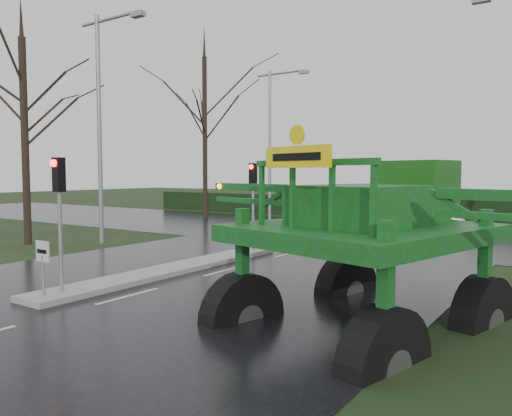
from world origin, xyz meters
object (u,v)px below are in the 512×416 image
Objects in this scene: keep_left_sign at (43,259)px; street_light_left_near at (104,108)px; white_sedan at (429,233)px; traffic_signal_near at (59,195)px; crop_sprayer at (251,209)px; street_light_left_far at (274,130)px; traffic_signal_mid at (253,187)px.

street_light_left_near is at bearing 132.59° from keep_left_sign.
traffic_signal_near is at bearing 155.13° from white_sedan.
keep_left_sign is at bearing 155.40° from white_sedan.
crop_sprayer reaches higher than keep_left_sign.
street_light_left_near is (-6.89, 7.01, 3.40)m from traffic_signal_near.
street_light_left_near is 13.55m from crop_sprayer.
crop_sprayer is (11.75, -19.68, -3.62)m from street_light_left_far.
street_light_left_far is 2.69× the size of white_sedan.
traffic_signal_near is 0.40× the size of crop_sprayer.
crop_sprayer is at bearing -25.79° from street_light_left_near.
street_light_left_near and street_light_left_far have the same top height.
crop_sprayer reaches higher than white_sedan.
traffic_signal_near is at bearing -45.47° from street_light_left_near.
crop_sprayer reaches higher than traffic_signal_near.
street_light_left_near is at bearing 134.53° from traffic_signal_near.
traffic_signal_near is 0.95× the size of white_sedan.
traffic_signal_near reaches higher than keep_left_sign.
crop_sprayer is at bearing -59.15° from street_light_left_far.
keep_left_sign is 0.14× the size of street_light_left_far.
white_sedan is at bearing 107.51° from crop_sprayer.
traffic_signal_mid is 0.95× the size of white_sedan.
keep_left_sign is 9.12m from traffic_signal_mid.
street_light_left_near is 1.00× the size of street_light_left_far.
traffic_signal_mid is (0.00, 8.50, 0.00)m from traffic_signal_near.
traffic_signal_near is at bearing 90.00° from keep_left_sign.
white_sedan is at bearing 70.30° from traffic_signal_mid.
keep_left_sign is 0.38× the size of traffic_signal_near.
crop_sprayer is (11.75, -5.68, -3.62)m from street_light_left_near.
traffic_signal_mid is 11.79m from white_sedan.
white_sedan is (3.88, 10.83, -2.59)m from traffic_signal_mid.
keep_left_sign is 0.14× the size of street_light_left_near.
white_sedan is (3.88, 19.33, -2.59)m from traffic_signal_near.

